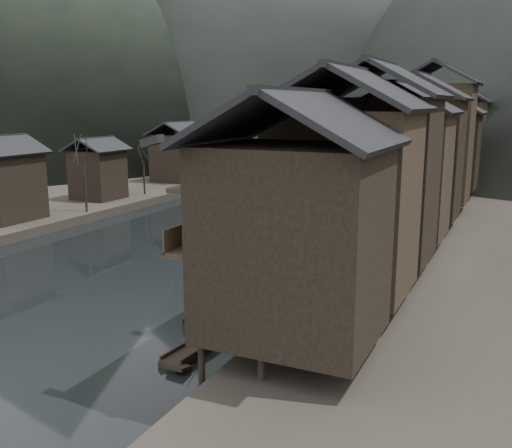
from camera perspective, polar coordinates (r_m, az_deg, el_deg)
The scene contains 12 objects.
water at distance 40.89m, azimuth -15.21°, elevation -5.88°, with size 300.00×300.00×0.00m, color black.
left_bank at distance 92.90m, azimuth -15.81°, elevation 4.34°, with size 40.00×200.00×1.20m, color #2D2823.
stilt_houses at distance 49.77m, azimuth 15.67°, elevation 7.86°, with size 9.00×67.60×16.45m.
left_houses at distance 68.00m, azimuth -17.74°, elevation 5.86°, with size 8.10×53.20×8.73m.
bare_trees at distance 68.53m, azimuth -13.45°, elevation 6.62°, with size 3.58×73.24×7.15m.
moored_sampans at distance 50.52m, azimuth 8.79°, elevation -1.95°, with size 3.46×54.48×0.47m.
midriver_boats at distance 73.82m, azimuth 2.79°, elevation 2.59°, with size 15.35×16.37×0.44m.
stone_bridge at distance 104.81m, azimuth 11.15°, elevation 7.87°, with size 40.00×6.00×9.00m.
hero_sampan at distance 33.82m, azimuth -3.95°, elevation -8.91°, with size 1.97×5.16×0.44m.
cargo_heap at distance 33.83m, azimuth -3.85°, elevation -7.87°, with size 1.12×1.47×0.67m, color black.
boatman at distance 31.86m, azimuth -4.96°, elevation -8.20°, with size 0.62×0.40×1.69m, color #565658.
bamboo_pole at distance 30.98m, azimuth -4.73°, elevation -3.84°, with size 0.06×0.06×4.55m, color #8C7A51.
Camera 1 is at (25.68, -29.37, 12.26)m, focal length 40.00 mm.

